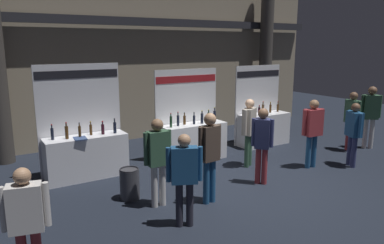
{
  "coord_description": "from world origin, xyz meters",
  "views": [
    {
      "loc": [
        -5.17,
        -5.81,
        3.01
      ],
      "look_at": [
        -0.78,
        1.3,
        1.26
      ],
      "focal_mm": 34.51,
      "sensor_mm": 36.0,
      "label": 1
    }
  ],
  "objects_px": {
    "visitor_5": "(26,217)",
    "visitor_7": "(352,116)",
    "visitor_0": "(354,129)",
    "visitor_6": "(184,172)",
    "exhibitor_booth_1": "(192,138)",
    "trash_bin": "(130,184)",
    "exhibitor_booth_0": "(86,151)",
    "visitor_8": "(210,151)",
    "visitor_2": "(313,127)",
    "visitor_4": "(249,126)",
    "visitor_9": "(262,140)",
    "exhibitor_booth_2": "(263,125)",
    "visitor_3": "(371,111)",
    "visitor_1": "(158,155)"
  },
  "relations": [
    {
      "from": "exhibitor_booth_0",
      "to": "trash_bin",
      "type": "height_order",
      "value": "exhibitor_booth_0"
    },
    {
      "from": "visitor_0",
      "to": "visitor_6",
      "type": "height_order",
      "value": "visitor_0"
    },
    {
      "from": "visitor_4",
      "to": "visitor_7",
      "type": "xyz_separation_m",
      "value": [
        3.4,
        -0.47,
        -0.01
      ]
    },
    {
      "from": "exhibitor_booth_1",
      "to": "visitor_8",
      "type": "xyz_separation_m",
      "value": [
        -1.17,
        -2.5,
        0.45
      ]
    },
    {
      "from": "trash_bin",
      "to": "visitor_2",
      "type": "xyz_separation_m",
      "value": [
        4.58,
        -0.57,
        0.72
      ]
    },
    {
      "from": "visitor_0",
      "to": "visitor_1",
      "type": "xyz_separation_m",
      "value": [
        -5.19,
        0.45,
        0.04
      ]
    },
    {
      "from": "visitor_6",
      "to": "visitor_9",
      "type": "relative_size",
      "value": 0.95
    },
    {
      "from": "visitor_4",
      "to": "visitor_6",
      "type": "bearing_deg",
      "value": -176.8
    },
    {
      "from": "visitor_0",
      "to": "visitor_3",
      "type": "distance_m",
      "value": 2.04
    },
    {
      "from": "trash_bin",
      "to": "visitor_6",
      "type": "height_order",
      "value": "visitor_6"
    },
    {
      "from": "exhibitor_booth_0",
      "to": "visitor_4",
      "type": "relative_size",
      "value": 1.51
    },
    {
      "from": "exhibitor_booth_0",
      "to": "visitor_2",
      "type": "height_order",
      "value": "exhibitor_booth_0"
    },
    {
      "from": "visitor_2",
      "to": "visitor_9",
      "type": "xyz_separation_m",
      "value": [
        -1.8,
        -0.17,
        -0.04
      ]
    },
    {
      "from": "visitor_2",
      "to": "visitor_9",
      "type": "distance_m",
      "value": 1.81
    },
    {
      "from": "visitor_5",
      "to": "visitor_0",
      "type": "bearing_deg",
      "value": -160.33
    },
    {
      "from": "visitor_1",
      "to": "visitor_3",
      "type": "bearing_deg",
      "value": -175.95
    },
    {
      "from": "exhibitor_booth_1",
      "to": "visitor_6",
      "type": "distance_m",
      "value": 3.71
    },
    {
      "from": "exhibitor_booth_1",
      "to": "visitor_1",
      "type": "xyz_separation_m",
      "value": [
        -2.07,
        -2.12,
        0.41
      ]
    },
    {
      "from": "trash_bin",
      "to": "visitor_2",
      "type": "height_order",
      "value": "visitor_2"
    },
    {
      "from": "visitor_5",
      "to": "visitor_4",
      "type": "bearing_deg",
      "value": -144.43
    },
    {
      "from": "trash_bin",
      "to": "visitor_6",
      "type": "relative_size",
      "value": 0.39
    },
    {
      "from": "exhibitor_booth_1",
      "to": "visitor_0",
      "type": "xyz_separation_m",
      "value": [
        3.12,
        -2.57,
        0.37
      ]
    },
    {
      "from": "visitor_2",
      "to": "visitor_7",
      "type": "xyz_separation_m",
      "value": [
        2.14,
        0.43,
        -0.02
      ]
    },
    {
      "from": "visitor_5",
      "to": "trash_bin",
      "type": "bearing_deg",
      "value": -124.92
    },
    {
      "from": "exhibitor_booth_0",
      "to": "visitor_8",
      "type": "distance_m",
      "value": 3.15
    },
    {
      "from": "exhibitor_booth_2",
      "to": "visitor_9",
      "type": "relative_size",
      "value": 1.42
    },
    {
      "from": "trash_bin",
      "to": "visitor_9",
      "type": "height_order",
      "value": "visitor_9"
    },
    {
      "from": "visitor_0",
      "to": "visitor_9",
      "type": "xyz_separation_m",
      "value": [
        -2.75,
        0.3,
        0.03
      ]
    },
    {
      "from": "visitor_1",
      "to": "visitor_3",
      "type": "height_order",
      "value": "visitor_3"
    },
    {
      "from": "visitor_6",
      "to": "visitor_0",
      "type": "bearing_deg",
      "value": -148.77
    },
    {
      "from": "trash_bin",
      "to": "visitor_0",
      "type": "height_order",
      "value": "visitor_0"
    },
    {
      "from": "exhibitor_booth_2",
      "to": "visitor_7",
      "type": "relative_size",
      "value": 1.4
    },
    {
      "from": "visitor_0",
      "to": "visitor_6",
      "type": "xyz_separation_m",
      "value": [
        -5.18,
        -0.49,
        -0.01
      ]
    },
    {
      "from": "visitor_1",
      "to": "visitor_9",
      "type": "relative_size",
      "value": 1.0
    },
    {
      "from": "exhibitor_booth_0",
      "to": "visitor_7",
      "type": "distance_m",
      "value": 7.34
    },
    {
      "from": "exhibitor_booth_2",
      "to": "visitor_4",
      "type": "xyz_separation_m",
      "value": [
        -1.74,
        -1.38,
        0.43
      ]
    },
    {
      "from": "exhibitor_booth_0",
      "to": "visitor_6",
      "type": "bearing_deg",
      "value": -77.4
    },
    {
      "from": "visitor_8",
      "to": "visitor_9",
      "type": "distance_m",
      "value": 1.55
    },
    {
      "from": "exhibitor_booth_1",
      "to": "visitor_4",
      "type": "relative_size",
      "value": 1.39
    },
    {
      "from": "exhibitor_booth_1",
      "to": "visitor_9",
      "type": "bearing_deg",
      "value": -80.78
    },
    {
      "from": "visitor_3",
      "to": "visitor_6",
      "type": "distance_m",
      "value": 7.17
    },
    {
      "from": "visitor_5",
      "to": "exhibitor_booth_1",
      "type": "bearing_deg",
      "value": -129.52
    },
    {
      "from": "visitor_9",
      "to": "visitor_5",
      "type": "bearing_deg",
      "value": -118.96
    },
    {
      "from": "visitor_6",
      "to": "visitor_7",
      "type": "xyz_separation_m",
      "value": [
        6.37,
        1.39,
        0.07
      ]
    },
    {
      "from": "exhibitor_booth_0",
      "to": "visitor_7",
      "type": "bearing_deg",
      "value": -14.55
    },
    {
      "from": "visitor_0",
      "to": "visitor_7",
      "type": "height_order",
      "value": "visitor_7"
    },
    {
      "from": "trash_bin",
      "to": "visitor_2",
      "type": "distance_m",
      "value": 4.67
    },
    {
      "from": "visitor_6",
      "to": "exhibitor_booth_2",
      "type": "bearing_deg",
      "value": -119.59
    },
    {
      "from": "exhibitor_booth_0",
      "to": "visitor_2",
      "type": "relative_size",
      "value": 1.51
    },
    {
      "from": "visitor_5",
      "to": "visitor_7",
      "type": "xyz_separation_m",
      "value": [
        8.83,
        1.73,
        0.08
      ]
    }
  ]
}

